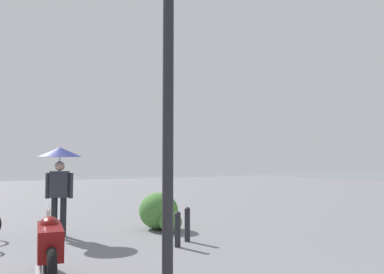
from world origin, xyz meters
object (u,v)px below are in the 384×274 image
Objects in this scene: pedestrian at (60,166)px; bollard_mid at (187,223)px; motorcycle at (49,248)px; lamppost at (168,64)px; bollard_near at (178,228)px.

pedestrian reaches higher than bollard_mid.
pedestrian reaches higher than motorcycle.
pedestrian is at bearing -10.90° from motorcycle.
lamppost is 6.36× the size of bollard_near.
lamppost reaches higher than bollard_mid.
motorcycle reaches higher than bollard_mid.
bollard_near is (2.74, -1.43, -2.59)m from lamppost.
motorcycle is at bearing 120.53° from bollard_mid.
bollard_mid is (1.80, -3.06, -0.12)m from motorcycle.
lamppost is at bearing 149.58° from bollard_mid.
bollard_mid is at bearing -30.42° from lamppost.
bollard_near is at bearing 134.10° from bollard_mid.
bollard_near is at bearing -27.50° from lamppost.
lamppost is 2.08× the size of motorcycle.
lamppost reaches higher than motorcycle.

